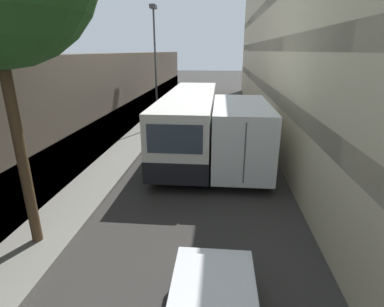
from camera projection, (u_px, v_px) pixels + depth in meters
The scene contains 8 objects.
ground_plane at pixel (199, 167), 14.49m from camera, with size 150.00×150.00×0.00m, color #33302D.
sidewalk_left at pixel (114, 163), 14.84m from camera, with size 1.92×60.00×0.16m.
building_left_shopfront at pixel (68, 117), 14.28m from camera, with size 2.40×60.00×5.20m.
building_right_apartment at pixel (324, 34), 12.10m from camera, with size 2.40×60.00×12.04m.
bus at pixel (190, 121), 16.54m from camera, with size 2.57×11.50×3.18m.
box_truck at pixel (239, 132), 14.38m from camera, with size 2.44×7.85×3.14m.
panel_van at pixel (190, 101), 26.90m from camera, with size 1.99×4.02×1.85m.
street_lamp at pixel (155, 47), 19.93m from camera, with size 0.36×0.80×7.98m.
Camera 1 is at (0.90, 1.54, 5.35)m, focal length 28.00 mm.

